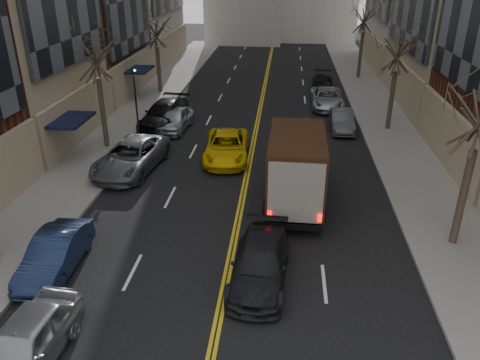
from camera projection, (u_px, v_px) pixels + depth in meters
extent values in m
cube|color=slate|center=(138.00, 113.00, 34.78)|extent=(4.00, 66.00, 0.15)
cube|color=slate|center=(385.00, 120.00, 33.22)|extent=(4.00, 66.00, 0.15)
cube|color=black|center=(68.00, 120.00, 25.78)|extent=(2.00, 3.00, 0.15)
cube|color=black|center=(56.00, 137.00, 26.31)|extent=(0.20, 3.00, 2.50)
cube|color=black|center=(138.00, 70.00, 37.46)|extent=(2.00, 3.00, 0.15)
cube|color=black|center=(128.00, 82.00, 37.99)|extent=(0.20, 3.00, 2.50)
cylinder|color=#382D23|center=(103.00, 114.00, 27.57)|extent=(0.30, 0.30, 4.05)
cylinder|color=#382D23|center=(159.00, 70.00, 39.33)|extent=(0.30, 0.30, 3.69)
cylinder|color=#382D23|center=(462.00, 198.00, 17.97)|extent=(0.30, 0.30, 3.96)
cylinder|color=#382D23|center=(391.00, 101.00, 30.59)|extent=(0.30, 0.30, 3.78)
cylinder|color=#382D23|center=(360.00, 55.00, 44.00)|extent=(0.30, 0.30, 4.14)
cylinder|color=black|center=(136.00, 107.00, 29.30)|extent=(0.12, 0.12, 3.80)
imported|color=black|center=(133.00, 69.00, 28.29)|extent=(0.15, 0.18, 0.90)
sphere|color=#0CE526|center=(135.00, 70.00, 28.21)|extent=(0.14, 0.14, 0.14)
cube|color=black|center=(295.00, 192.00, 21.93)|extent=(2.36, 6.53, 0.30)
cube|color=black|center=(296.00, 153.00, 23.63)|extent=(2.42, 1.77, 2.13)
cube|color=black|center=(296.00, 168.00, 20.80)|extent=(2.53, 5.02, 3.04)
cube|color=black|center=(294.00, 226.00, 19.13)|extent=(2.34, 0.23, 0.30)
cube|color=red|center=(269.00, 215.00, 19.02)|extent=(0.18, 0.06, 0.35)
cube|color=red|center=(320.00, 218.00, 18.81)|extent=(0.18, 0.06, 0.35)
cube|color=gold|center=(269.00, 154.00, 20.71)|extent=(0.06, 0.91, 0.91)
cube|color=gold|center=(325.00, 156.00, 20.45)|extent=(0.06, 0.91, 0.91)
cylinder|color=black|center=(272.00, 173.00, 24.00)|extent=(0.30, 0.98, 0.97)
cylinder|color=black|center=(319.00, 175.00, 23.75)|extent=(0.30, 0.98, 0.97)
cylinder|color=black|center=(267.00, 209.00, 20.54)|extent=(0.30, 0.98, 0.97)
cylinder|color=black|center=(322.00, 212.00, 20.29)|extent=(0.30, 0.98, 0.97)
imported|color=black|center=(260.00, 264.00, 16.54)|extent=(2.24, 4.89, 1.39)
cube|color=black|center=(261.00, 240.00, 16.93)|extent=(0.13, 0.04, 0.09)
cube|color=blue|center=(261.00, 240.00, 16.90)|extent=(0.10, 0.01, 0.06)
imported|color=#E1BC09|center=(227.00, 147.00, 26.70)|extent=(2.75, 5.40, 1.46)
imported|color=black|center=(272.00, 188.00, 21.44)|extent=(0.55, 0.75, 1.90)
imported|color=#A0A2A7|center=(25.00, 344.00, 13.01)|extent=(2.02, 4.48, 1.49)
imported|color=#131D3B|center=(55.00, 254.00, 17.08)|extent=(1.64, 4.30, 1.40)
imported|color=#53575C|center=(131.00, 157.00, 25.19)|extent=(3.37, 6.06, 1.60)
imported|color=black|center=(165.00, 114.00, 31.96)|extent=(2.95, 5.92, 1.65)
imported|color=#B6BABE|center=(175.00, 119.00, 31.23)|extent=(2.07, 4.40, 1.46)
imported|color=#45464C|center=(342.00, 120.00, 31.22)|extent=(1.44, 4.08, 1.34)
imported|color=#A9ADB1|center=(327.00, 98.00, 36.00)|extent=(2.39, 5.16, 1.43)
imported|color=black|center=(322.00, 82.00, 41.17)|extent=(2.13, 4.53, 1.28)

